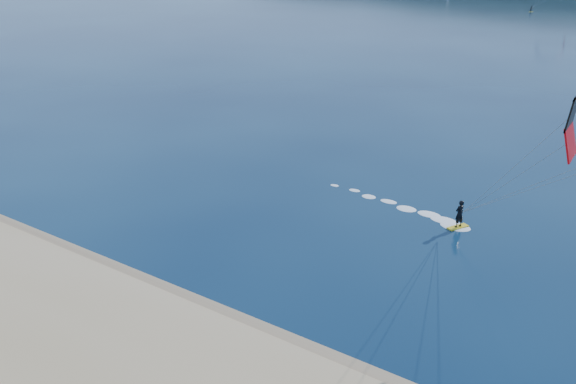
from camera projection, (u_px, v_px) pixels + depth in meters
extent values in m
plane|color=#071834|center=(107.00, 355.00, 24.55)|extent=(1800.00, 1800.00, 0.00)
cube|color=#8D6F52|center=(179.00, 306.00, 27.99)|extent=(220.00, 2.50, 0.10)
cube|color=yellow|center=(458.00, 227.00, 36.29)|extent=(1.14, 1.54, 0.09)
imported|color=black|center=(459.00, 214.00, 35.93)|extent=(0.71, 0.80, 1.84)
cylinder|color=gray|center=(548.00, 179.00, 29.84)|extent=(0.02, 0.02, 12.99)
cube|color=yellow|center=(531.00, 12.00, 190.77)|extent=(1.14, 1.64, 0.09)
imported|color=black|center=(532.00, 9.00, 190.39)|extent=(1.07, 1.17, 1.94)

